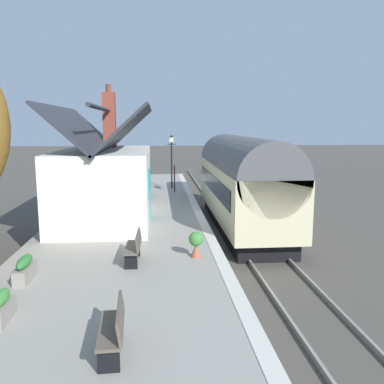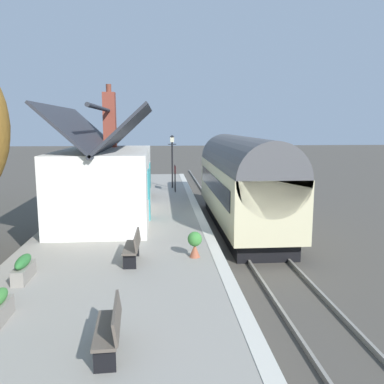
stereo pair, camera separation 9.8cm
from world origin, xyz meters
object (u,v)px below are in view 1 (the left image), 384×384
station_building (106,181)px  planter_edge_near (93,186)px  planter_edge_far (1,307)px  planter_under_sign (118,181)px  bench_mid_platform (144,178)px  bench_platform_end (114,328)px  planter_bench_left (196,243)px  bench_by_lamp (135,247)px  lamp_post_platform (172,151)px  bench_near_building (147,188)px  planter_corner_building (25,269)px  station_sign_board (174,172)px  train (242,182)px

station_building → planter_edge_near: size_ratio=9.31×
station_building → planter_edge_far: (-9.14, 1.02, -1.31)m
planter_under_sign → bench_mid_platform: bearing=-44.6°
bench_platform_end → planter_bench_left: 5.48m
bench_by_lamp → lamp_post_platform: size_ratio=0.42×
bench_by_lamp → planter_edge_near: 12.77m
bench_near_building → planter_bench_left: 11.07m
planter_corner_building → bench_near_building: bearing=-12.7°
bench_platform_end → station_sign_board: bearing=-5.8°
station_building → bench_near_building: station_building is taller
train → planter_edge_far: size_ratio=12.17×
planter_edge_far → lamp_post_platform: 18.12m
bench_near_building → planter_edge_far: (-14.68, 2.57, -0.16)m
planter_edge_far → lamp_post_platform: size_ratio=0.27×
lamp_post_platform → bench_mid_platform: bearing=53.4°
bench_by_lamp → planter_under_sign: bearing=7.3°
train → planter_bench_left: size_ratio=13.90×
bench_by_lamp → bench_near_building: (11.26, -0.06, 0.00)m
planter_bench_left → train: bearing=-22.6°
station_building → bench_mid_platform: bearing=-7.5°
station_building → planter_edge_near: (6.68, 1.56, -1.17)m
train → planter_edge_far: 12.71m
bench_by_lamp → planter_edge_near: bearing=13.8°
train → planter_edge_far: (-10.48, 7.12, -1.03)m
lamp_post_platform → station_sign_board: bearing=-175.0°
bench_mid_platform → lamp_post_platform: lamp_post_platform is taller
station_building → bench_platform_end: bearing=-172.5°
train → bench_mid_platform: size_ratio=7.80×
bench_platform_end → bench_near_building: same height
bench_by_lamp → bench_near_building: size_ratio=0.99×
bench_near_building → planter_bench_left: bench_near_building is taller
train → planter_corner_building: 11.06m
planter_corner_building → station_sign_board: size_ratio=0.70×
bench_platform_end → lamp_post_platform: size_ratio=0.42×
train → bench_by_lamp: (-7.06, 4.61, -0.86)m
lamp_post_platform → bench_platform_end: bearing=174.9°
train → bench_mid_platform: train is taller
planter_corner_building → lamp_post_platform: bearing=-15.8°
station_sign_board → planter_corner_building: bearing=162.3°
station_sign_board → station_building: bearing=155.7°
planter_corner_building → planter_under_sign: (14.99, -0.97, 0.19)m
bench_near_building → lamp_post_platform: lamp_post_platform is taller
planter_edge_far → planter_under_sign: (17.26, -0.74, 0.18)m
planter_under_sign → planter_edge_near: 1.93m
bench_near_building → planter_under_sign: 3.17m
planter_under_sign → train: bearing=-136.8°
bench_by_lamp → lamp_post_platform: (14.11, -1.58, 1.89)m
bench_platform_end → planter_edge_far: bench_platform_end is taller
lamp_post_platform → station_sign_board: lamp_post_platform is taller
bench_platform_end → planter_edge_near: bench_platform_end is taller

